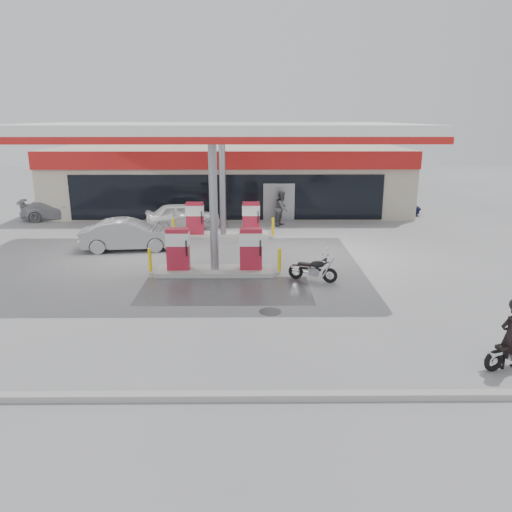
% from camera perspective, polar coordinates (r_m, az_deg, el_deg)
% --- Properties ---
extents(ground, '(90.00, 90.00, 0.00)m').
position_cam_1_polar(ground, '(17.58, -5.16, -3.93)').
color(ground, gray).
rests_on(ground, ground).
extents(wet_patch, '(6.00, 3.00, 0.00)m').
position_cam_1_polar(wet_patch, '(17.55, -3.53, -3.93)').
color(wet_patch, '#4C4C4F').
rests_on(wet_patch, ground).
extents(drain_cover, '(0.70, 0.70, 0.01)m').
position_cam_1_polar(drain_cover, '(15.66, 1.62, -6.37)').
color(drain_cover, '#38383A').
rests_on(drain_cover, ground).
extents(kerb, '(28.00, 0.25, 0.15)m').
position_cam_1_polar(kerb, '(11.23, -8.05, -15.61)').
color(kerb, gray).
rests_on(kerb, ground).
extents(store_building, '(22.00, 8.22, 4.00)m').
position_cam_1_polar(store_building, '(32.71, -3.04, 8.84)').
color(store_building, '#BDB39E').
rests_on(store_building, ground).
extents(canopy, '(16.00, 10.02, 5.51)m').
position_cam_1_polar(canopy, '(21.56, -4.45, 14.00)').
color(canopy, silver).
rests_on(canopy, ground).
extents(pump_island_near, '(5.14, 1.30, 1.78)m').
position_cam_1_polar(pump_island_near, '(19.27, -4.75, 0.05)').
color(pump_island_near, '#9E9E99').
rests_on(pump_island_near, ground).
extents(pump_island_far, '(5.14, 1.30, 1.78)m').
position_cam_1_polar(pump_island_far, '(25.09, -3.78, 3.74)').
color(pump_island_far, '#9E9E99').
rests_on(pump_island_far, ground).
extents(biker_main, '(0.68, 0.51, 1.68)m').
position_cam_1_polar(biker_main, '(13.48, 27.17, -8.11)').
color(biker_main, black).
rests_on(biker_main, ground).
extents(parked_motorcycle, '(1.78, 1.00, 0.96)m').
position_cam_1_polar(parked_motorcycle, '(18.50, 6.59, -1.58)').
color(parked_motorcycle, black).
rests_on(parked_motorcycle, ground).
extents(sedan_white, '(4.29, 2.37, 1.38)m').
position_cam_1_polar(sedan_white, '(27.46, -8.34, 4.60)').
color(sedan_white, silver).
rests_on(sedan_white, ground).
extents(attendant, '(1.06, 1.16, 1.95)m').
position_cam_1_polar(attendant, '(27.80, 2.98, 5.47)').
color(attendant, '#4D4D51').
rests_on(attendant, ground).
extents(hatchback_silver, '(4.42, 1.97, 1.41)m').
position_cam_1_polar(hatchback_silver, '(23.38, -14.33, 2.38)').
color(hatchback_silver, '#909497').
rests_on(hatchback_silver, ground).
extents(parked_car_left, '(4.49, 2.62, 1.22)m').
position_cam_1_polar(parked_car_left, '(31.81, -21.65, 5.02)').
color(parked_car_left, gray).
rests_on(parked_car_left, ground).
extents(parked_car_right, '(3.86, 1.91, 1.05)m').
position_cam_1_polar(parked_car_right, '(32.14, 15.03, 5.53)').
color(parked_car_right, '#161749').
rests_on(parked_car_right, ground).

